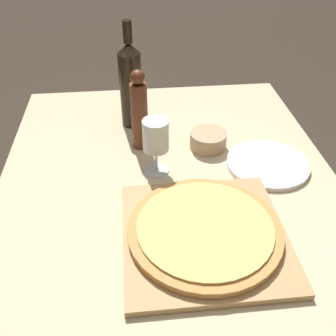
# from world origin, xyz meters

# --- Properties ---
(dining_table) EXTENTS (0.95, 1.36, 0.72)m
(dining_table) POSITION_xyz_m (0.00, 0.00, 0.63)
(dining_table) COLOR #CCB78E
(dining_table) RESTS_ON ground_plane
(cutting_board) EXTENTS (0.38, 0.38, 0.02)m
(cutting_board) POSITION_xyz_m (0.06, -0.13, 0.73)
(cutting_board) COLOR tan
(cutting_board) RESTS_ON dining_table
(pizza) EXTENTS (0.36, 0.36, 0.02)m
(pizza) POSITION_xyz_m (0.06, -0.13, 0.75)
(pizza) COLOR #C68947
(pizza) RESTS_ON cutting_board
(wine_bottle) EXTENTS (0.07, 0.07, 0.35)m
(wine_bottle) POSITION_xyz_m (-0.09, 0.42, 0.87)
(wine_bottle) COLOR black
(wine_bottle) RESTS_ON dining_table
(pepper_mill) EXTENTS (0.05, 0.05, 0.25)m
(pepper_mill) POSITION_xyz_m (-0.07, 0.28, 0.84)
(pepper_mill) COLOR #5B2D19
(pepper_mill) RESTS_ON dining_table
(wine_glass) EXTENTS (0.07, 0.07, 0.17)m
(wine_glass) POSITION_xyz_m (-0.03, 0.14, 0.84)
(wine_glass) COLOR silver
(wine_glass) RESTS_ON dining_table
(small_bowl) EXTENTS (0.11, 0.11, 0.05)m
(small_bowl) POSITION_xyz_m (0.14, 0.25, 0.75)
(small_bowl) COLOR tan
(small_bowl) RESTS_ON dining_table
(dinner_plate) EXTENTS (0.24, 0.24, 0.01)m
(dinner_plate) POSITION_xyz_m (0.29, 0.13, 0.73)
(dinner_plate) COLOR white
(dinner_plate) RESTS_ON dining_table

